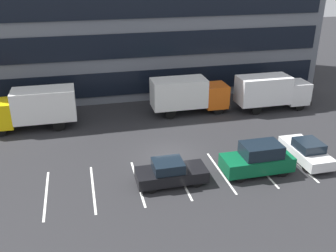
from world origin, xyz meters
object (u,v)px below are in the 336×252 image
at_px(suv_forest, 258,159).
at_px(box_truck_yellow, 33,107).
at_px(box_truck_orange, 188,94).
at_px(sedan_black, 171,173).
at_px(box_truck_white, 272,91).
at_px(sedan_white, 306,151).

bearing_deg(suv_forest, box_truck_yellow, 143.55).
distance_m(box_truck_yellow, suv_forest, 18.46).
bearing_deg(box_truck_orange, sedan_black, -111.46).
height_order(box_truck_white, suv_forest, box_truck_white).
distance_m(box_truck_yellow, sedan_black, 14.13).
relative_size(box_truck_yellow, sedan_white, 1.64).
xyz_separation_m(box_truck_white, sedan_white, (-2.30, -9.71, -1.08)).
height_order(box_truck_orange, suv_forest, box_truck_orange).
distance_m(box_truck_white, suv_forest, 12.21).
bearing_deg(sedan_black, box_truck_white, 40.27).
bearing_deg(box_truck_orange, box_truck_yellow, -178.53).
height_order(box_truck_white, sedan_white, box_truck_white).
height_order(box_truck_yellow, box_truck_white, box_truck_yellow).
distance_m(box_truck_orange, sedan_black, 12.11).
height_order(box_truck_orange, sedan_black, box_truck_orange).
xyz_separation_m(box_truck_white, sedan_black, (-12.21, -10.35, -1.07)).
xyz_separation_m(box_truck_yellow, box_truck_orange, (13.35, 0.34, -0.04)).
bearing_deg(sedan_black, box_truck_yellow, 129.41).
xyz_separation_m(box_truck_orange, suv_forest, (1.47, -11.30, -0.84)).
relative_size(box_truck_orange, sedan_black, 1.59).
height_order(box_truck_orange, box_truck_white, box_truck_orange).
height_order(box_truck_yellow, sedan_white, box_truck_yellow).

